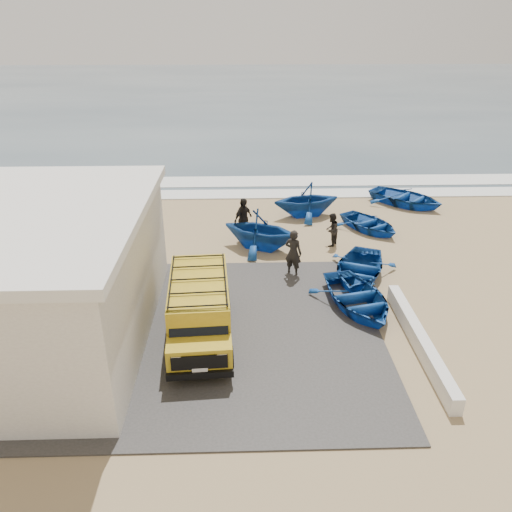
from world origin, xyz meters
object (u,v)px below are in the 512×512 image
object	(u,v)px
fisherman_front	(293,253)
parapet	(419,340)
fisherman_middle	(332,230)
van	(200,308)
boat_mid_right	(369,224)
fisherman_back	(243,219)
boat_near_left	(357,298)
building	(11,277)
boat_mid_left	(261,229)
boat_near_right	(359,268)
boat_far_right	(406,198)
boat_far_left	(306,199)

from	to	relation	value
fisherman_front	parapet	bearing A→B (deg)	154.14
parapet	fisherman_middle	size ratio (longest dim) A/B	3.95
van	boat_mid_right	distance (m)	11.49
fisherman_back	boat_near_left	bearing A→B (deg)	-106.91
parapet	building	bearing A→B (deg)	175.42
boat_mid_left	boat_near_left	bearing A→B (deg)	-122.77
parapet	fisherman_back	world-z (taller)	fisherman_back
boat_near_left	parapet	bearing A→B (deg)	-73.31
boat_near_right	fisherman_middle	xyz separation A→B (m)	(-0.58, 3.07, 0.37)
boat_near_left	fisherman_front	xyz separation A→B (m)	(-2.02, 2.61, 0.56)
van	fisherman_front	xyz separation A→B (m)	(3.37, 4.23, -0.13)
boat_far_right	fisherman_back	distance (m)	9.93
fisherman_front	fisherman_middle	xyz separation A→B (m)	(1.98, 2.74, -0.19)
boat_near_right	boat_mid_right	xyz separation A→B (m)	(1.57, 4.77, -0.05)
parapet	boat_far_left	size ratio (longest dim) A/B	1.77
van	building	bearing A→B (deg)	174.14
building	fisherman_middle	size ratio (longest dim) A/B	6.19
boat_near_left	boat_far_right	size ratio (longest dim) A/B	0.94
parapet	fisherman_front	world-z (taller)	fisherman_front
boat_near_left	boat_mid_right	xyz separation A→B (m)	(2.10, 7.06, -0.06)
boat_far_left	fisherman_back	distance (m)	4.35
van	boat_far_right	bearing A→B (deg)	45.93
boat_far_right	fisherman_front	xyz separation A→B (m)	(-6.96, -7.96, 0.53)
parapet	boat_far_right	world-z (taller)	boat_far_right
parapet	boat_near_right	size ratio (longest dim) A/B	1.60
fisherman_front	fisherman_back	world-z (taller)	fisherman_back
boat_near_right	fisherman_front	distance (m)	2.64
fisherman_front	building	bearing A→B (deg)	53.65
van	boat_near_left	xyz separation A→B (m)	(5.39, 1.62, -0.69)
fisherman_middle	boat_near_right	bearing A→B (deg)	40.62
parapet	boat_mid_left	world-z (taller)	boat_mid_left
boat_near_left	boat_far_left	bearing A→B (deg)	80.71
boat_near_left	fisherman_back	size ratio (longest dim) A/B	1.93
boat_near_left	fisherman_back	distance (m)	7.38
van	fisherman_back	distance (m)	7.94
boat_near_right	boat_near_left	bearing A→B (deg)	-79.78
boat_mid_right	fisherman_back	world-z (taller)	fisherman_back
van	boat_mid_right	size ratio (longest dim) A/B	1.47
boat_near_right	fisherman_middle	world-z (taller)	fisherman_middle
boat_near_left	boat_mid_left	xyz separation A→B (m)	(-3.21, 5.12, 0.51)
boat_mid_left	boat_far_left	world-z (taller)	boat_mid_left
boat_near_left	boat_mid_left	bearing A→B (deg)	108.23
van	fisherman_back	xyz separation A→B (m)	(1.42, 7.81, -0.10)
parapet	boat_near_right	bearing A→B (deg)	100.70
van	fisherman_front	world-z (taller)	van
building	boat_near_right	world-z (taller)	building
fisherman_front	fisherman_middle	distance (m)	3.39
boat_far_left	boat_far_right	bearing A→B (deg)	92.16
building	boat_far_right	size ratio (longest dim) A/B	2.32
fisherman_middle	boat_mid_left	bearing A→B (deg)	-55.92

